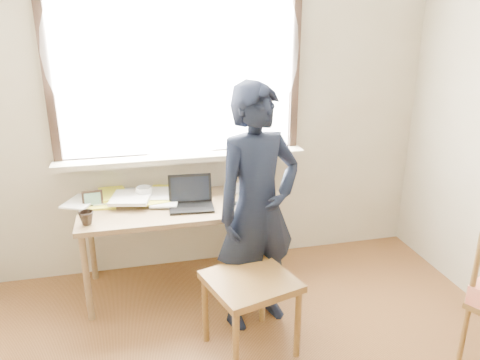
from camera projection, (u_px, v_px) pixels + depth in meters
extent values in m
cube|color=#B9B095|center=(206.00, 104.00, 3.49)|extent=(3.50, 0.02, 2.60)
cube|color=white|center=(177.00, 64.00, 3.34)|extent=(1.70, 0.01, 1.30)
cube|color=black|center=(182.00, 156.00, 3.55)|extent=(1.82, 0.06, 0.06)
cube|color=black|center=(46.00, 68.00, 3.13)|extent=(0.06, 0.06, 1.30)
cube|color=black|center=(295.00, 62.00, 3.51)|extent=(0.06, 0.06, 1.30)
cube|color=#B9B095|center=(183.00, 157.00, 3.48)|extent=(1.85, 0.20, 0.04)
cube|color=white|center=(178.00, 51.00, 3.23)|extent=(1.95, 0.02, 1.65)
cube|color=brown|center=(169.00, 208.00, 3.30)|extent=(1.24, 0.62, 0.04)
cylinder|color=brown|center=(87.00, 279.00, 3.05)|extent=(0.04, 0.04, 0.63)
cylinder|color=brown|center=(92.00, 242.00, 3.53)|extent=(0.04, 0.04, 0.63)
cylinder|color=brown|center=(257.00, 258.00, 3.30)|extent=(0.04, 0.04, 0.63)
cylinder|color=brown|center=(239.00, 227.00, 3.78)|extent=(0.04, 0.04, 0.63)
cube|color=black|center=(191.00, 207.00, 3.25)|extent=(0.32, 0.24, 0.02)
cube|color=black|center=(190.00, 188.00, 3.32)|extent=(0.31, 0.09, 0.20)
cube|color=black|center=(190.00, 188.00, 3.32)|extent=(0.27, 0.07, 0.17)
cube|color=black|center=(192.00, 207.00, 3.24)|extent=(0.28, 0.15, 0.00)
imported|color=white|center=(144.00, 193.00, 3.39)|extent=(0.16, 0.16, 0.10)
imported|color=black|center=(86.00, 218.00, 2.99)|extent=(0.13, 0.13, 0.09)
ellipsoid|color=black|center=(232.00, 203.00, 3.29)|extent=(0.08, 0.06, 0.03)
cube|color=white|center=(103.00, 203.00, 3.32)|extent=(0.29, 0.27, 0.02)
cube|color=white|center=(107.00, 199.00, 3.37)|extent=(0.21, 0.23, 0.02)
cube|color=white|center=(117.00, 204.00, 3.29)|extent=(0.36, 0.34, 0.01)
cube|color=white|center=(99.00, 195.00, 3.44)|extent=(0.31, 0.31, 0.01)
cube|color=navy|center=(86.00, 205.00, 3.24)|extent=(0.36, 0.36, 0.02)
cube|color=maroon|center=(82.00, 197.00, 3.38)|extent=(0.28, 0.32, 0.02)
cube|color=white|center=(151.00, 192.00, 3.45)|extent=(0.30, 0.26, 0.02)
cube|color=yellow|center=(113.00, 194.00, 3.42)|extent=(0.34, 0.31, 0.02)
cube|color=maroon|center=(160.00, 193.00, 3.43)|extent=(0.27, 0.28, 0.01)
cube|color=white|center=(148.00, 188.00, 3.50)|extent=(0.32, 0.30, 0.01)
imported|color=white|center=(112.00, 199.00, 3.39)|extent=(0.30, 0.34, 0.03)
imported|color=white|center=(224.00, 188.00, 3.60)|extent=(0.20, 0.25, 0.02)
cube|color=black|center=(93.00, 200.00, 3.26)|extent=(0.14, 0.02, 0.11)
cube|color=#4C7E38|center=(93.00, 200.00, 3.26)|extent=(0.11, 0.01, 0.08)
cube|color=brown|center=(251.00, 282.00, 2.73)|extent=(0.59, 0.57, 0.04)
cylinder|color=brown|center=(236.00, 347.00, 2.55)|extent=(0.04, 0.04, 0.45)
cylinder|color=brown|center=(205.00, 310.00, 2.88)|extent=(0.04, 0.04, 0.45)
cylinder|color=brown|center=(298.00, 324.00, 2.75)|extent=(0.04, 0.04, 0.45)
cylinder|color=brown|center=(262.00, 291.00, 3.07)|extent=(0.04, 0.04, 0.45)
cylinder|color=brown|center=(464.00, 335.00, 2.71)|extent=(0.03, 0.03, 0.37)
cylinder|color=brown|center=(476.00, 269.00, 2.56)|extent=(0.03, 0.03, 0.45)
imported|color=black|center=(257.00, 209.00, 2.92)|extent=(0.66, 0.53, 1.58)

